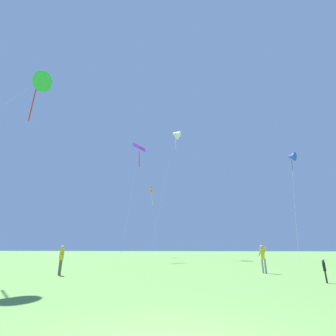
{
  "coord_description": "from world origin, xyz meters",
  "views": [
    {
      "loc": [
        0.92,
        -4.46,
        1.49
      ],
      "look_at": [
        -6.45,
        30.7,
        13.49
      ],
      "focal_mm": 26.07,
      "sensor_mm": 36.0,
      "label": 1
    }
  ],
  "objects_px": {
    "kite_blue_delta": "(291,157)",
    "kite_green_small": "(38,80)",
    "person_child_small": "(324,268)",
    "person_with_spool": "(61,257)",
    "kite_orange_box": "(152,190)",
    "kite_white_distant": "(176,134)",
    "kite_purple_streamer": "(139,152)",
    "person_foreground_watcher": "(263,256)"
  },
  "relations": [
    {
      "from": "person_with_spool",
      "to": "person_child_small",
      "type": "bearing_deg",
      "value": -2.58
    },
    {
      "from": "kite_blue_delta",
      "to": "person_with_spool",
      "type": "relative_size",
      "value": 8.06
    },
    {
      "from": "kite_green_small",
      "to": "person_child_small",
      "type": "height_order",
      "value": "kite_green_small"
    },
    {
      "from": "kite_purple_streamer",
      "to": "person_foreground_watcher",
      "type": "relative_size",
      "value": 10.54
    },
    {
      "from": "kite_white_distant",
      "to": "kite_green_small",
      "type": "xyz_separation_m",
      "value": [
        -4.4,
        -33.03,
        -11.2
      ]
    },
    {
      "from": "kite_white_distant",
      "to": "kite_green_small",
      "type": "distance_m",
      "value": 35.15
    },
    {
      "from": "kite_orange_box",
      "to": "kite_white_distant",
      "type": "xyz_separation_m",
      "value": [
        6.02,
        -3.72,
        10.89
      ]
    },
    {
      "from": "kite_orange_box",
      "to": "kite_green_small",
      "type": "xyz_separation_m",
      "value": [
        1.62,
        -36.75,
        -0.31
      ]
    },
    {
      "from": "kite_green_small",
      "to": "person_foreground_watcher",
      "type": "distance_m",
      "value": 20.09
    },
    {
      "from": "kite_purple_streamer",
      "to": "person_with_spool",
      "type": "relative_size",
      "value": 10.85
    },
    {
      "from": "kite_blue_delta",
      "to": "person_with_spool",
      "type": "xyz_separation_m",
      "value": [
        -19.47,
        -18.44,
        -12.05
      ]
    },
    {
      "from": "kite_white_distant",
      "to": "kite_purple_streamer",
      "type": "height_order",
      "value": "kite_white_distant"
    },
    {
      "from": "kite_blue_delta",
      "to": "person_with_spool",
      "type": "distance_m",
      "value": 29.4
    },
    {
      "from": "kite_purple_streamer",
      "to": "kite_blue_delta",
      "type": "bearing_deg",
      "value": -7.09
    },
    {
      "from": "kite_orange_box",
      "to": "person_child_small",
      "type": "relative_size",
      "value": 13.74
    },
    {
      "from": "kite_blue_delta",
      "to": "kite_white_distant",
      "type": "distance_m",
      "value": 24.63
    },
    {
      "from": "kite_white_distant",
      "to": "kite_orange_box",
      "type": "bearing_deg",
      "value": 148.27
    },
    {
      "from": "kite_green_small",
      "to": "kite_white_distant",
      "type": "bearing_deg",
      "value": 82.4
    },
    {
      "from": "kite_blue_delta",
      "to": "kite_purple_streamer",
      "type": "relative_size",
      "value": 0.74
    },
    {
      "from": "kite_green_small",
      "to": "person_foreground_watcher",
      "type": "height_order",
      "value": "kite_green_small"
    },
    {
      "from": "kite_white_distant",
      "to": "kite_green_small",
      "type": "relative_size",
      "value": 1.81
    },
    {
      "from": "kite_orange_box",
      "to": "kite_blue_delta",
      "type": "relative_size",
      "value": 1.06
    },
    {
      "from": "kite_green_small",
      "to": "kite_blue_delta",
      "type": "bearing_deg",
      "value": 42.37
    },
    {
      "from": "kite_orange_box",
      "to": "kite_white_distant",
      "type": "distance_m",
      "value": 12.99
    },
    {
      "from": "kite_blue_delta",
      "to": "kite_green_small",
      "type": "distance_m",
      "value": 29.91
    },
    {
      "from": "kite_orange_box",
      "to": "kite_blue_delta",
      "type": "distance_m",
      "value": 28.95
    },
    {
      "from": "kite_purple_streamer",
      "to": "kite_green_small",
      "type": "distance_m",
      "value": 23.18
    },
    {
      "from": "kite_blue_delta",
      "to": "person_foreground_watcher",
      "type": "distance_m",
      "value": 20.17
    },
    {
      "from": "kite_purple_streamer",
      "to": "person_with_spool",
      "type": "height_order",
      "value": "kite_purple_streamer"
    },
    {
      "from": "kite_white_distant",
      "to": "person_child_small",
      "type": "distance_m",
      "value": 41.77
    },
    {
      "from": "person_with_spool",
      "to": "person_foreground_watcher",
      "type": "bearing_deg",
      "value": 17.47
    },
    {
      "from": "kite_white_distant",
      "to": "person_child_small",
      "type": "height_order",
      "value": "kite_white_distant"
    },
    {
      "from": "kite_orange_box",
      "to": "kite_green_small",
      "type": "height_order",
      "value": "kite_orange_box"
    },
    {
      "from": "kite_blue_delta",
      "to": "person_child_small",
      "type": "distance_m",
      "value": 23.34
    },
    {
      "from": "kite_white_distant",
      "to": "kite_purple_streamer",
      "type": "relative_size",
      "value": 1.38
    },
    {
      "from": "kite_orange_box",
      "to": "kite_white_distant",
      "type": "relative_size",
      "value": 0.57
    },
    {
      "from": "kite_white_distant",
      "to": "person_foreground_watcher",
      "type": "xyz_separation_m",
      "value": [
        10.58,
        -27.42,
        -23.34
      ]
    },
    {
      "from": "person_child_small",
      "to": "person_with_spool",
      "type": "bearing_deg",
      "value": 177.42
    },
    {
      "from": "kite_green_small",
      "to": "person_foreground_watcher",
      "type": "bearing_deg",
      "value": 20.52
    },
    {
      "from": "kite_blue_delta",
      "to": "person_foreground_watcher",
      "type": "xyz_separation_m",
      "value": [
        -7.11,
        -14.55,
        -12.02
      ]
    },
    {
      "from": "kite_blue_delta",
      "to": "kite_white_distant",
      "type": "height_order",
      "value": "kite_white_distant"
    },
    {
      "from": "kite_orange_box",
      "to": "kite_green_small",
      "type": "bearing_deg",
      "value": -87.48
    }
  ]
}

